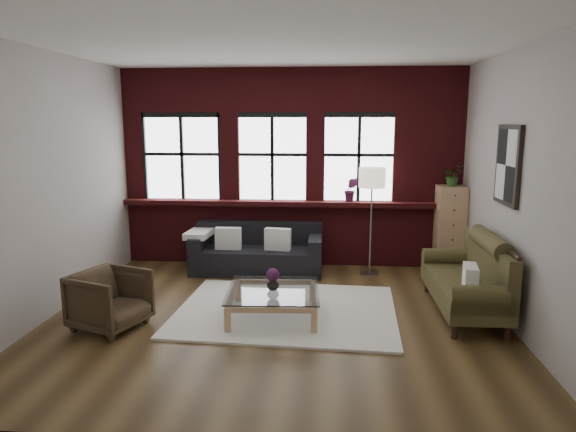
# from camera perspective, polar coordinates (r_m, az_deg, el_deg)

# --- Properties ---
(floor) EXTENTS (5.50, 5.50, 0.00)m
(floor) POSITION_cam_1_polar(r_m,az_deg,el_deg) (6.39, -1.34, -11.17)
(floor) COLOR #453219
(floor) RESTS_ON ground
(ceiling) EXTENTS (5.50, 5.50, 0.00)m
(ceiling) POSITION_cam_1_polar(r_m,az_deg,el_deg) (6.00, -1.48, 18.54)
(ceiling) COLOR white
(ceiling) RESTS_ON ground
(wall_back) EXTENTS (5.50, 0.00, 5.50)m
(wall_back) POSITION_cam_1_polar(r_m,az_deg,el_deg) (8.47, 0.33, 5.34)
(wall_back) COLOR #B3ACA6
(wall_back) RESTS_ON ground
(wall_front) EXTENTS (5.50, 0.00, 5.50)m
(wall_front) POSITION_cam_1_polar(r_m,az_deg,el_deg) (3.55, -5.53, -1.90)
(wall_front) COLOR #B3ACA6
(wall_front) RESTS_ON ground
(wall_left) EXTENTS (0.00, 5.00, 5.00)m
(wall_left) POSITION_cam_1_polar(r_m,az_deg,el_deg) (6.84, -25.01, 3.14)
(wall_left) COLOR #B3ACA6
(wall_left) RESTS_ON ground
(wall_right) EXTENTS (0.00, 5.00, 5.00)m
(wall_right) POSITION_cam_1_polar(r_m,az_deg,el_deg) (6.33, 24.22, 2.68)
(wall_right) COLOR #B3ACA6
(wall_right) RESTS_ON ground
(brick_backwall) EXTENTS (5.50, 0.12, 3.20)m
(brick_backwall) POSITION_cam_1_polar(r_m,az_deg,el_deg) (8.41, 0.30, 5.30)
(brick_backwall) COLOR #5A1518
(brick_backwall) RESTS_ON floor
(sill_ledge) EXTENTS (5.50, 0.30, 0.08)m
(sill_ledge) POSITION_cam_1_polar(r_m,az_deg,el_deg) (8.39, 0.25, 1.44)
(sill_ledge) COLOR #5A1518
(sill_ledge) RESTS_ON brick_backwall
(window_left) EXTENTS (1.38, 0.10, 1.50)m
(window_left) POSITION_cam_1_polar(r_m,az_deg,el_deg) (8.72, -11.64, 6.27)
(window_left) COLOR black
(window_left) RESTS_ON brick_backwall
(window_mid) EXTENTS (1.38, 0.10, 1.50)m
(window_mid) POSITION_cam_1_polar(r_m,az_deg,el_deg) (8.43, -1.74, 6.34)
(window_mid) COLOR black
(window_mid) RESTS_ON brick_backwall
(window_right) EXTENTS (1.38, 0.10, 1.50)m
(window_right) POSITION_cam_1_polar(r_m,az_deg,el_deg) (8.40, 7.86, 6.23)
(window_right) COLOR black
(window_right) RESTS_ON brick_backwall
(wall_poster) EXTENTS (0.05, 0.74, 0.94)m
(wall_poster) POSITION_cam_1_polar(r_m,az_deg,el_deg) (6.58, 23.27, 5.20)
(wall_poster) COLOR black
(wall_poster) RESTS_ON wall_right
(shag_rug) EXTENTS (2.82, 2.27, 0.03)m
(shag_rug) POSITION_cam_1_polar(r_m,az_deg,el_deg) (6.56, -0.19, -10.44)
(shag_rug) COLOR white
(shag_rug) RESTS_ON floor
(dark_sofa) EXTENTS (2.04, 0.83, 0.74)m
(dark_sofa) POSITION_cam_1_polar(r_m,az_deg,el_deg) (8.14, -3.46, -3.69)
(dark_sofa) COLOR black
(dark_sofa) RESTS_ON floor
(pillow_a) EXTENTS (0.40, 0.14, 0.34)m
(pillow_a) POSITION_cam_1_polar(r_m,az_deg,el_deg) (8.07, -6.65, -2.48)
(pillow_a) COLOR white
(pillow_a) RESTS_ON dark_sofa
(pillow_b) EXTENTS (0.42, 0.20, 0.34)m
(pillow_b) POSITION_cam_1_polar(r_m,az_deg,el_deg) (7.96, -1.15, -2.60)
(pillow_b) COLOR white
(pillow_b) RESTS_ON dark_sofa
(vintage_settee) EXTENTS (0.82, 1.84, 0.98)m
(vintage_settee) POSITION_cam_1_polar(r_m,az_deg,el_deg) (6.72, 18.96, -6.23)
(vintage_settee) COLOR #443E1F
(vintage_settee) RESTS_ON floor
(pillow_settee) EXTENTS (0.20, 0.40, 0.34)m
(pillow_settee) POSITION_cam_1_polar(r_m,az_deg,el_deg) (6.15, 19.58, -6.75)
(pillow_settee) COLOR white
(pillow_settee) RESTS_ON vintage_settee
(armchair) EXTENTS (0.94, 0.93, 0.67)m
(armchair) POSITION_cam_1_polar(r_m,az_deg,el_deg) (6.32, -19.15, -8.78)
(armchair) COLOR #3A2C1D
(armchair) RESTS_ON floor
(coffee_table) EXTENTS (1.15, 1.15, 0.37)m
(coffee_table) POSITION_cam_1_polar(r_m,az_deg,el_deg) (6.31, -1.67, -9.76)
(coffee_table) COLOR tan
(coffee_table) RESTS_ON shag_rug
(vase) EXTENTS (0.19, 0.19, 0.16)m
(vase) POSITION_cam_1_polar(r_m,az_deg,el_deg) (6.23, -1.68, -7.52)
(vase) COLOR #B2B2B2
(vase) RESTS_ON coffee_table
(flowers) EXTENTS (0.16, 0.16, 0.16)m
(flowers) POSITION_cam_1_polar(r_m,az_deg,el_deg) (6.20, -1.68, -6.56)
(flowers) COLOR #4B1941
(flowers) RESTS_ON vase
(drawer_chest) EXTENTS (0.42, 0.42, 1.37)m
(drawer_chest) POSITION_cam_1_polar(r_m,az_deg,el_deg) (8.45, 17.51, -1.42)
(drawer_chest) COLOR tan
(drawer_chest) RESTS_ON floor
(potted_plant_top) EXTENTS (0.37, 0.35, 0.33)m
(potted_plant_top) POSITION_cam_1_polar(r_m,az_deg,el_deg) (8.33, 17.84, 4.32)
(potted_plant_top) COLOR #2D5923
(potted_plant_top) RESTS_ON drawer_chest
(floor_lamp) EXTENTS (0.40, 0.40, 1.82)m
(floor_lamp) POSITION_cam_1_polar(r_m,az_deg,el_deg) (7.95, 9.20, -0.14)
(floor_lamp) COLOR #A5A5A8
(floor_lamp) RESTS_ON floor
(sill_plant) EXTENTS (0.24, 0.21, 0.39)m
(sill_plant) POSITION_cam_1_polar(r_m,az_deg,el_deg) (8.31, 7.00, 2.92)
(sill_plant) COLOR #4B1941
(sill_plant) RESTS_ON sill_ledge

